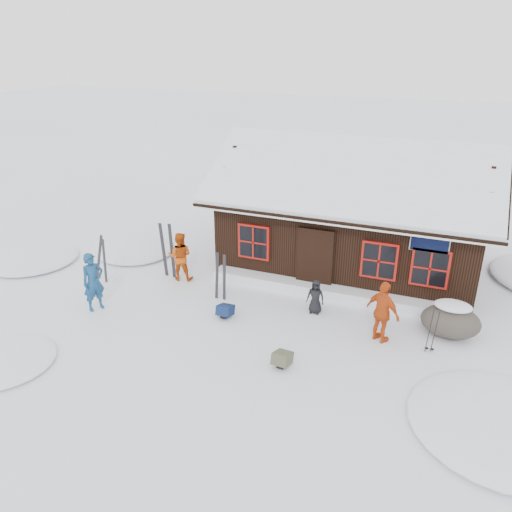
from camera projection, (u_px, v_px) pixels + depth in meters
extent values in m
plane|color=white|center=(258.00, 323.00, 13.77)|extent=(120.00, 120.00, 0.00)
cube|color=black|center=(352.00, 229.00, 17.02)|extent=(8.00, 5.00, 2.50)
cube|color=black|center=(348.00, 179.00, 14.93)|extent=(8.90, 3.14, 1.88)
cube|color=black|center=(366.00, 159.00, 17.44)|extent=(8.90, 3.14, 1.88)
cube|color=white|center=(348.00, 175.00, 14.87)|extent=(8.72, 3.07, 1.86)
cube|color=white|center=(366.00, 155.00, 17.39)|extent=(8.72, 3.07, 1.86)
cube|color=white|center=(359.00, 142.00, 15.84)|extent=(8.81, 0.22, 0.14)
cube|color=silver|center=(334.00, 222.00, 14.02)|extent=(8.90, 0.10, 0.20)
cube|color=black|center=(315.00, 262.00, 15.16)|extent=(1.00, 0.10, 2.00)
cube|color=black|center=(430.00, 241.00, 13.59)|extent=(1.00, 0.06, 0.60)
cube|color=maroon|center=(254.00, 242.00, 15.69)|extent=(1.04, 0.10, 1.14)
cube|color=black|center=(253.00, 242.00, 15.65)|extent=(0.90, 0.04, 1.00)
cube|color=maroon|center=(379.00, 261.00, 14.36)|extent=(1.04, 0.10, 1.14)
cube|color=black|center=(379.00, 261.00, 14.33)|extent=(0.90, 0.04, 1.00)
cube|color=maroon|center=(430.00, 268.00, 13.89)|extent=(1.04, 0.10, 1.14)
cube|color=black|center=(430.00, 269.00, 13.85)|extent=(0.90, 0.04, 1.00)
cube|color=white|center=(331.00, 292.00, 15.11)|extent=(7.60, 0.60, 0.35)
ellipsoid|color=white|center=(136.00, 252.00, 18.37)|extent=(2.80, 2.80, 0.34)
ellipsoid|color=white|center=(498.00, 429.00, 10.03)|extent=(3.60, 3.60, 0.43)
ellipsoid|color=white|center=(5.00, 363.00, 12.06)|extent=(2.40, 2.40, 0.29)
ellipsoid|color=white|center=(32.00, 260.00, 17.68)|extent=(3.20, 3.20, 0.38)
imported|color=navy|center=(93.00, 282.00, 14.18)|extent=(0.66, 0.75, 1.74)
imported|color=#BC470D|center=(180.00, 256.00, 16.02)|extent=(0.91, 0.79, 1.60)
imported|color=#C74814|center=(383.00, 312.00, 12.65)|extent=(1.06, 0.85, 1.68)
imported|color=black|center=(316.00, 297.00, 14.12)|extent=(0.51, 0.33, 1.03)
ellipsoid|color=#4D463E|center=(450.00, 321.00, 13.05)|extent=(1.52, 1.14, 0.84)
ellipsoid|color=white|center=(453.00, 310.00, 12.91)|extent=(0.96, 0.69, 0.21)
cube|color=black|center=(99.00, 259.00, 15.82)|extent=(0.47, 0.13, 1.69)
cube|color=black|center=(105.00, 261.00, 15.66)|extent=(0.38, 0.30, 1.69)
cube|color=black|center=(164.00, 250.00, 16.21)|extent=(0.20, 0.08, 1.90)
cube|color=black|center=(172.00, 252.00, 16.12)|extent=(0.20, 0.07, 1.90)
cube|color=black|center=(217.00, 277.00, 14.83)|extent=(0.17, 0.06, 1.55)
cube|color=black|center=(224.00, 278.00, 14.71)|extent=(0.16, 0.08, 1.55)
cylinder|color=black|center=(429.00, 331.00, 12.33)|extent=(0.09, 0.11, 1.22)
cylinder|color=black|center=(435.00, 332.00, 12.28)|extent=(0.09, 0.11, 1.22)
cube|color=#11204A|center=(225.00, 312.00, 14.06)|extent=(0.40, 0.52, 0.28)
cube|color=#4A4C36|center=(282.00, 360.00, 11.94)|extent=(0.43, 0.54, 0.28)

